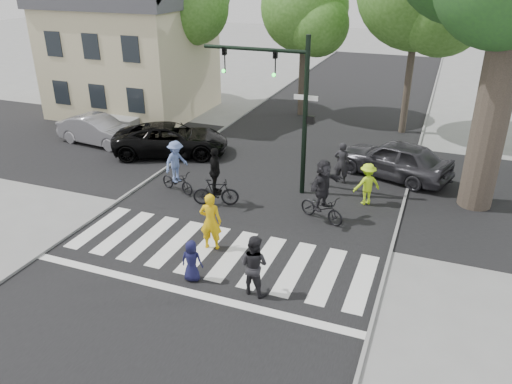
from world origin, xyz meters
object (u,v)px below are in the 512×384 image
pedestrian_adult (254,265)px  car_silver (98,130)px  pedestrian_child (192,261)px  cyclist_left (177,170)px  traffic_signal (284,93)px  car_suv (171,139)px  cyclist_right (323,194)px  car_grey (394,159)px  cyclist_mid (215,182)px  pedestrian_woman (211,221)px

pedestrian_adult → car_silver: bearing=-25.9°
pedestrian_child → cyclist_left: size_ratio=0.60×
traffic_signal → cyclist_left: (-3.77, -1.64, -2.99)m
pedestrian_adult → traffic_signal: bearing=-67.1°
car_silver → pedestrian_child: bearing=-125.4°
traffic_signal → pedestrian_adult: size_ratio=3.41×
cyclist_left → car_suv: bearing=123.1°
pedestrian_child → cyclist_right: (2.53, 4.85, 0.38)m
car_grey → pedestrian_adult: bearing=3.7°
traffic_signal → cyclist_mid: size_ratio=2.68×
pedestrian_child → pedestrian_adult: size_ratio=0.72×
car_silver → cyclist_mid: bearing=-109.9°
pedestrian_adult → car_silver: (-11.65, 8.68, -0.17)m
traffic_signal → cyclist_left: size_ratio=2.87×
cyclist_right → pedestrian_adult: bearing=-98.2°
cyclist_left → cyclist_mid: cyclist_mid is taller
car_silver → car_grey: 14.19m
traffic_signal → car_silver: traffic_signal is taller
pedestrian_woman → pedestrian_adult: 2.70m
traffic_signal → cyclist_right: bearing=-42.5°
car_silver → traffic_signal: bearing=-94.5°
pedestrian_woman → pedestrian_child: (0.26, -1.78, -0.32)m
cyclist_left → traffic_signal: bearing=23.5°
cyclist_right → car_silver: size_ratio=0.53×
car_grey → car_suv: bearing=-66.2°
car_silver → car_grey: car_grey is taller
traffic_signal → cyclist_mid: bearing=-130.4°
pedestrian_adult → car_silver: size_ratio=0.41×
pedestrian_adult → cyclist_right: (0.68, 4.76, 0.13)m
pedestrian_woman → cyclist_mid: size_ratio=0.85×
cyclist_mid → car_silver: bearing=153.7°
traffic_signal → car_silver: size_ratio=1.40×
car_suv → car_grey: 10.10m
pedestrian_adult → car_grey: pedestrian_adult is taller
pedestrian_adult → car_suv: bearing=-38.1°
traffic_signal → car_suv: traffic_signal is taller
cyclist_mid → car_suv: bearing=135.9°
car_silver → car_grey: (14.15, 0.95, 0.10)m
cyclist_right → pedestrian_child: bearing=-117.5°
pedestrian_woman → cyclist_left: cyclist_left is taller
cyclist_mid → car_suv: cyclist_mid is taller
traffic_signal → cyclist_right: size_ratio=2.65×
cyclist_right → car_suv: bearing=154.6°
traffic_signal → car_silver: bearing=169.1°
pedestrian_child → car_suv: car_suv is taller
pedestrian_child → pedestrian_adult: 1.86m
traffic_signal → car_grey: (3.95, 2.92, -3.10)m
pedestrian_child → car_grey: 10.65m
pedestrian_child → car_silver: 13.15m
car_suv → car_silver: bearing=67.7°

